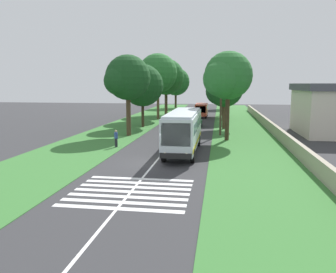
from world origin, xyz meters
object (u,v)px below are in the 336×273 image
(roadside_tree_right_1, at_px, (223,84))
(coach_bus, at_px, (184,129))
(roadside_tree_right_0, at_px, (222,79))
(pedestrian, at_px, (116,138))
(trailing_car_0, at_px, (195,122))
(roadside_tree_left_0, at_px, (127,79))
(utility_pole, at_px, (221,104))
(roadside_tree_left_4, at_px, (175,82))
(roadside_tree_left_2, at_px, (142,87))
(trailing_car_1, at_px, (176,118))
(roadside_tree_left_1, at_px, (165,78))
(roadside_tree_right_3, at_px, (225,82))
(trailing_minibus_0, at_px, (202,109))
(roadside_tree_right_2, at_px, (223,89))
(roadside_tree_right_4, at_px, (227,77))
(roadside_tree_left_3, at_px, (157,74))

(roadside_tree_right_1, bearing_deg, coach_bus, 172.39)
(roadside_tree_right_0, distance_m, roadside_tree_right_1, 9.34)
(roadside_tree_right_1, distance_m, pedestrian, 28.59)
(trailing_car_0, bearing_deg, coach_bus, -179.19)
(roadside_tree_left_0, height_order, utility_pole, roadside_tree_left_0)
(roadside_tree_left_4, bearing_deg, roadside_tree_left_0, -179.21)
(roadside_tree_left_2, xyz_separation_m, roadside_tree_left_4, (39.07, 0.47, 0.75))
(roadside_tree_right_1, bearing_deg, trailing_car_1, 108.22)
(roadside_tree_left_1, height_order, roadside_tree_left_4, roadside_tree_left_1)
(trailing_car_1, relative_size, roadside_tree_right_3, 0.45)
(trailing_minibus_0, bearing_deg, roadside_tree_right_0, -44.03)
(roadside_tree_right_3, relative_size, pedestrian, 5.71)
(trailing_minibus_0, xyz_separation_m, roadside_tree_left_2, (-15.42, 7.69, 4.22))
(roadside_tree_right_2, xyz_separation_m, roadside_tree_right_4, (-9.69, -0.20, 1.49))
(trailing_car_0, height_order, trailing_minibus_0, trailing_minibus_0)
(roadside_tree_left_3, relative_size, roadside_tree_right_2, 1.41)
(coach_bus, height_order, roadside_tree_left_2, roadside_tree_left_2)
(roadside_tree_left_3, height_order, roadside_tree_right_3, roadside_tree_left_3)
(roadside_tree_left_0, xyz_separation_m, roadside_tree_left_1, (28.25, 0.05, 0.60))
(roadside_tree_left_0, distance_m, roadside_tree_right_2, 13.79)
(trailing_minibus_0, relative_size, roadside_tree_right_3, 0.62)
(roadside_tree_left_3, distance_m, roadside_tree_right_1, 11.56)
(roadside_tree_left_1, height_order, roadside_tree_left_2, roadside_tree_left_1)
(roadside_tree_left_3, bearing_deg, roadside_tree_left_1, 0.01)
(trailing_minibus_0, bearing_deg, roadside_tree_left_0, 162.67)
(roadside_tree_right_2, bearing_deg, roadside_tree_left_3, 44.00)
(roadside_tree_left_2, bearing_deg, roadside_tree_left_3, -0.77)
(roadside_tree_left_2, bearing_deg, roadside_tree_left_1, -0.42)
(trailing_minibus_0, distance_m, roadside_tree_right_4, 26.73)
(trailing_car_1, bearing_deg, roadside_tree_right_1, -71.78)
(roadside_tree_left_4, distance_m, roadside_tree_right_1, 31.59)
(roadside_tree_right_4, bearing_deg, trailing_car_1, 23.19)
(trailing_car_0, xyz_separation_m, roadside_tree_right_1, (8.41, -3.96, 5.43))
(coach_bus, bearing_deg, utility_pole, -16.90)
(coach_bus, xyz_separation_m, roadside_tree_left_2, (17.74, 7.84, 3.62))
(roadside_tree_left_1, distance_m, pedestrian, 36.47)
(roadside_tree_left_0, distance_m, roadside_tree_left_1, 28.26)
(roadside_tree_left_4, relative_size, roadside_tree_right_3, 1.06)
(trailing_car_1, height_order, utility_pole, utility_pole)
(roadside_tree_left_2, xyz_separation_m, utility_pole, (-6.89, -11.13, -2.01))
(coach_bus, relative_size, roadside_tree_right_2, 1.39)
(trailing_car_1, relative_size, roadside_tree_right_0, 0.42)
(coach_bus, xyz_separation_m, roadside_tree_left_1, (37.38, 7.69, 5.18))
(coach_bus, bearing_deg, trailing_car_0, 0.81)
(roadside_tree_left_2, bearing_deg, trailing_car_0, -79.17)
(roadside_tree_right_3, xyz_separation_m, utility_pole, (-44.94, 1.02, -2.93))
(roadside_tree_left_4, distance_m, roadside_tree_right_4, 51.00)
(roadside_tree_right_1, height_order, utility_pole, roadside_tree_right_1)
(roadside_tree_left_0, bearing_deg, roadside_tree_right_1, -31.55)
(pedestrian, bearing_deg, trailing_car_0, -20.19)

